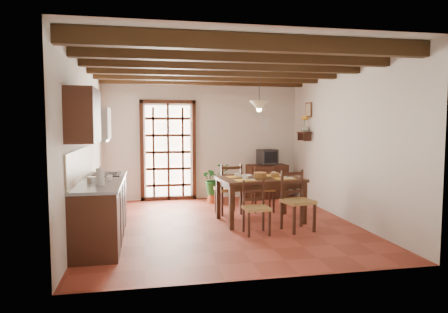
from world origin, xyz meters
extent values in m
plane|color=brown|center=(0.00, 0.00, 0.00)|extent=(5.00, 5.00, 0.00)
cube|color=silver|center=(0.00, 2.50, 1.40)|extent=(4.50, 0.02, 2.80)
cube|color=silver|center=(0.00, -2.50, 1.40)|extent=(4.50, 0.02, 2.80)
cube|color=silver|center=(-2.25, 0.00, 1.40)|extent=(0.02, 5.00, 2.80)
cube|color=silver|center=(2.25, 0.00, 1.40)|extent=(0.02, 5.00, 2.80)
cube|color=white|center=(0.00, 0.00, 2.80)|extent=(4.50, 5.00, 0.02)
cube|color=black|center=(0.00, -2.10, 2.69)|extent=(4.50, 0.14, 0.20)
cube|color=black|center=(0.00, -1.26, 2.69)|extent=(4.50, 0.14, 0.20)
cube|color=black|center=(0.00, -0.42, 2.69)|extent=(4.50, 0.14, 0.20)
cube|color=black|center=(0.00, 0.42, 2.69)|extent=(4.50, 0.14, 0.20)
cube|color=black|center=(0.00, 1.26, 2.69)|extent=(4.50, 0.14, 0.20)
cube|color=black|center=(0.00, 2.10, 2.69)|extent=(4.50, 0.14, 0.20)
cube|color=white|center=(-0.80, 2.49, 1.10)|extent=(1.01, 0.02, 2.11)
cube|color=#321910|center=(-0.80, 2.44, 2.24)|extent=(1.26, 0.10, 0.08)
cube|color=#321910|center=(-1.39, 2.44, 1.10)|extent=(0.08, 0.10, 2.28)
cube|color=#321910|center=(-0.21, 2.44, 1.10)|extent=(0.08, 0.10, 2.28)
cube|color=#321910|center=(-0.80, 2.42, 1.10)|extent=(1.01, 0.03, 2.02)
cube|color=#321910|center=(-1.95, -0.60, 0.44)|extent=(0.60, 2.20, 0.88)
cube|color=slate|center=(-1.95, -0.60, 0.90)|extent=(0.64, 2.25, 0.04)
cube|color=tan|center=(-2.23, -0.60, 1.13)|extent=(0.02, 2.20, 0.50)
cube|color=#321910|center=(-2.08, -1.30, 1.85)|extent=(0.35, 0.80, 0.70)
cube|color=white|center=(-2.05, -0.05, 1.75)|extent=(0.38, 0.60, 0.50)
cube|color=silver|center=(-2.05, -0.05, 1.48)|extent=(0.32, 0.55, 0.04)
cube|color=black|center=(-1.95, -0.05, 0.93)|extent=(0.50, 0.55, 0.02)
cylinder|color=white|center=(-1.90, -1.15, 1.03)|extent=(0.11, 0.11, 0.24)
cylinder|color=silver|center=(-2.05, -0.85, 0.95)|extent=(0.14, 0.14, 0.10)
cube|color=#3B2013|center=(0.69, 0.08, 0.76)|extent=(1.53, 1.07, 0.05)
cube|color=#3B2013|center=(0.69, 0.08, 0.68)|extent=(1.38, 0.96, 0.10)
cube|color=#3B2013|center=(1.31, 0.55, 0.37)|extent=(0.08, 0.08, 0.74)
cube|color=#3B2013|center=(-0.01, 0.42, 0.37)|extent=(0.08, 0.08, 0.74)
cube|color=#3B2013|center=(1.39, -0.26, 0.37)|extent=(0.08, 0.08, 0.74)
cube|color=#3B2013|center=(0.07, -0.38, 0.37)|extent=(0.08, 0.08, 0.74)
cube|color=#AA8848|center=(0.41, -0.71, 0.42)|extent=(0.40, 0.38, 0.05)
cube|color=#321910|center=(0.40, -0.55, 0.63)|extent=(0.39, 0.04, 0.43)
cube|color=#321910|center=(0.41, -0.71, 0.21)|extent=(0.38, 0.36, 0.42)
cube|color=#AA8848|center=(1.13, -0.64, 0.48)|extent=(0.54, 0.52, 0.05)
cube|color=#321910|center=(1.09, -0.46, 0.73)|extent=(0.45, 0.14, 0.49)
cube|color=#321910|center=(1.13, -0.64, 0.24)|extent=(0.51, 0.50, 0.48)
cube|color=#AA8848|center=(0.26, 0.80, 0.48)|extent=(0.52, 0.50, 0.05)
cube|color=#321910|center=(0.29, 0.62, 0.73)|extent=(0.45, 0.11, 0.49)
cube|color=#321910|center=(0.26, 0.80, 0.24)|extent=(0.49, 0.48, 0.48)
cube|color=#AA8848|center=(0.98, 0.87, 0.45)|extent=(0.45, 0.44, 0.05)
cube|color=#321910|center=(0.97, 0.70, 0.68)|extent=(0.42, 0.07, 0.46)
cube|color=#321910|center=(0.98, 0.87, 0.23)|extent=(0.43, 0.41, 0.45)
cube|color=yellow|center=(0.33, -0.15, 0.82)|extent=(0.33, 0.25, 0.01)
cube|color=yellow|center=(1.06, -0.15, 0.82)|extent=(0.33, 0.25, 0.01)
cube|color=yellow|center=(0.33, 0.31, 0.82)|extent=(0.33, 0.25, 0.01)
cube|color=yellow|center=(1.06, 0.31, 0.82)|extent=(0.33, 0.25, 0.01)
cylinder|color=olive|center=(0.69, 0.08, 0.86)|extent=(0.23, 0.23, 0.09)
imported|color=white|center=(0.43, 0.11, 0.81)|extent=(0.26, 0.26, 0.05)
cube|color=#321910|center=(1.48, 2.23, 0.39)|extent=(0.96, 0.50, 0.79)
cube|color=black|center=(1.48, 2.23, 0.98)|extent=(0.46, 0.43, 0.34)
cube|color=black|center=(1.48, 2.05, 0.98)|extent=(0.32, 0.08, 0.26)
cube|color=white|center=(1.50, 2.48, 1.75)|extent=(0.25, 0.03, 0.32)
cone|color=maroon|center=(0.20, 1.95, 0.11)|extent=(0.37, 0.37, 0.23)
imported|color=#144C19|center=(0.20, 1.95, 0.57)|extent=(1.99, 1.86, 1.79)
cube|color=#321910|center=(2.14, 1.60, 1.55)|extent=(0.20, 0.42, 0.03)
cube|color=#321910|center=(2.14, 1.43, 1.46)|extent=(0.18, 0.03, 0.18)
cube|color=#321910|center=(2.14, 1.77, 1.46)|extent=(0.18, 0.03, 0.18)
imported|color=#B2BFB2|center=(2.14, 1.60, 1.65)|extent=(0.15, 0.15, 0.15)
sphere|color=yellow|center=(2.14, 1.60, 1.86)|extent=(0.14, 0.14, 0.14)
cylinder|color=#144C19|center=(2.14, 1.60, 1.71)|extent=(0.01, 0.01, 0.28)
cube|color=brown|center=(2.23, 1.60, 2.05)|extent=(0.03, 0.32, 0.32)
cube|color=#C3B292|center=(2.21, 1.60, 2.05)|extent=(0.01, 0.26, 0.26)
cylinder|color=black|center=(0.69, 0.18, 2.45)|extent=(0.01, 0.01, 0.70)
cone|color=#FFF9CD|center=(0.69, 0.18, 2.08)|extent=(0.36, 0.36, 0.14)
sphere|color=#FFD88C|center=(0.69, 0.18, 2.00)|extent=(0.09, 0.09, 0.09)
camera|label=1|loc=(-1.28, -6.70, 1.75)|focal=32.00mm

